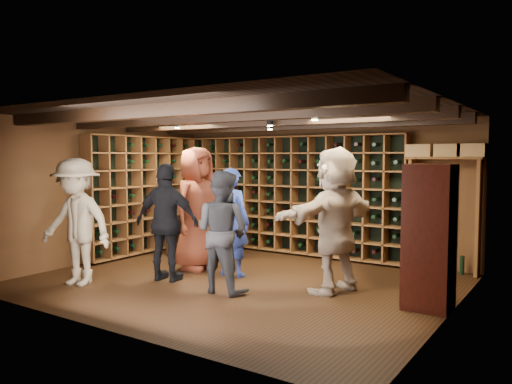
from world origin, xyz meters
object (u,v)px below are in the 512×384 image
Objects in this scene: man_blue_shirt at (232,222)px; man_grey_suit at (222,232)px; guest_red_floral at (197,208)px; tasting_table at (201,212)px; guest_beige at (335,220)px; guest_khaki at (76,222)px; guest_woman_black at (167,222)px; display_cabinet at (429,240)px.

man_blue_shirt is 0.95m from man_grey_suit.
guest_red_floral is 1.48× the size of tasting_table.
guest_beige reaches higher than tasting_table.
man_grey_suit is 0.84× the size of guest_beige.
guest_beige is (3.31, 1.72, 0.08)m from guest_khaki.
guest_khaki is at bearing 155.19° from guest_red_floral.
guest_khaki is at bearing 30.79° from guest_woman_black.
display_cabinet is 1.27× the size of tasting_table.
guest_red_floral is 1.01× the size of guest_beige.
guest_khaki reaches higher than man_blue_shirt.
guest_khaki is 3.73m from guest_beige.
guest_beige is at bearing -173.26° from guest_woman_black.
man_grey_suit is at bearing 115.52° from man_blue_shirt.
guest_woman_black is 0.96× the size of guest_khaki.
guest_beige reaches higher than display_cabinet.
guest_red_floral reaches higher than guest_woman_black.
man_blue_shirt is at bearing 36.38° from guest_khaki.
guest_red_floral is at bearing -92.64° from guest_woman_black.
guest_red_floral reaches higher than man_blue_shirt.
man_blue_shirt is 0.79m from guest_red_floral.
man_grey_suit is 0.83× the size of guest_red_floral.
guest_beige is at bearing -31.27° from tasting_table.
display_cabinet is at bearing -164.44° from man_grey_suit.
guest_woman_black is (-3.65, -0.74, 0.03)m from display_cabinet.
guest_khaki is at bearing -160.43° from display_cabinet.
guest_woman_black is 1.29× the size of tasting_table.
guest_red_floral is at bearing -37.83° from man_grey_suit.
guest_red_floral is (-3.80, 0.12, 0.16)m from display_cabinet.
display_cabinet is at bearing -92.34° from guest_red_floral.
man_grey_suit is at bearing -39.51° from guest_beige.
tasting_table is at bearing 166.49° from display_cabinet.
guest_khaki reaches higher than tasting_table.
display_cabinet is 1.04× the size of man_grey_suit.
tasting_table is at bearing 35.54° from guest_red_floral.
man_blue_shirt is at bearing -63.00° from man_grey_suit.
guest_beige reaches higher than guest_woman_black.
man_grey_suit is 0.91× the size of guest_khaki.
guest_beige reaches higher than man_grey_suit.
guest_woman_black is 2.01m from tasting_table.
guest_khaki is at bearing 44.35° from man_blue_shirt.
guest_red_floral is at bearing 178.16° from display_cabinet.
display_cabinet is 3.03m from man_blue_shirt.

